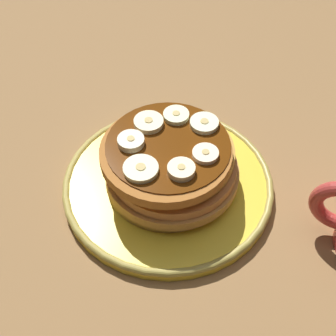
% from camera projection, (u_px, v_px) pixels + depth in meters
% --- Properties ---
extents(ground_plane, '(1.40, 1.40, 0.03)m').
position_uv_depth(ground_plane, '(168.00, 196.00, 0.58)').
color(ground_plane, olive).
extents(plate, '(0.24, 0.24, 0.01)m').
position_uv_depth(plate, '(168.00, 184.00, 0.56)').
color(plate, yellow).
rests_on(plate, ground_plane).
extents(pancake_stack, '(0.15, 0.16, 0.06)m').
position_uv_depth(pancake_stack, '(170.00, 165.00, 0.54)').
color(pancake_stack, '#B6863F').
rests_on(pancake_stack, plate).
extents(banana_slice_0, '(0.03, 0.03, 0.01)m').
position_uv_depth(banana_slice_0, '(204.00, 124.00, 0.53)').
color(banana_slice_0, '#ECF1C4').
rests_on(banana_slice_0, pancake_stack).
extents(banana_slice_1, '(0.03, 0.03, 0.01)m').
position_uv_depth(banana_slice_1, '(149.00, 123.00, 0.53)').
color(banana_slice_1, '#F9ECB5').
rests_on(banana_slice_1, pancake_stack).
extents(banana_slice_2, '(0.03, 0.03, 0.01)m').
position_uv_depth(banana_slice_2, '(181.00, 170.00, 0.49)').
color(banana_slice_2, '#FDECB8').
rests_on(banana_slice_2, pancake_stack).
extents(banana_slice_3, '(0.03, 0.03, 0.01)m').
position_uv_depth(banana_slice_3, '(176.00, 116.00, 0.54)').
color(banana_slice_3, '#EBF2BB').
rests_on(banana_slice_3, pancake_stack).
extents(banana_slice_4, '(0.03, 0.03, 0.01)m').
position_uv_depth(banana_slice_4, '(207.00, 152.00, 0.51)').
color(banana_slice_4, '#FEE6BF').
rests_on(banana_slice_4, pancake_stack).
extents(banana_slice_5, '(0.04, 0.04, 0.01)m').
position_uv_depth(banana_slice_5, '(141.00, 169.00, 0.49)').
color(banana_slice_5, '#F3F1BB').
rests_on(banana_slice_5, pancake_stack).
extents(banana_slice_6, '(0.03, 0.03, 0.01)m').
position_uv_depth(banana_slice_6, '(131.00, 142.00, 0.51)').
color(banana_slice_6, '#F4E8C3').
rests_on(banana_slice_6, pancake_stack).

